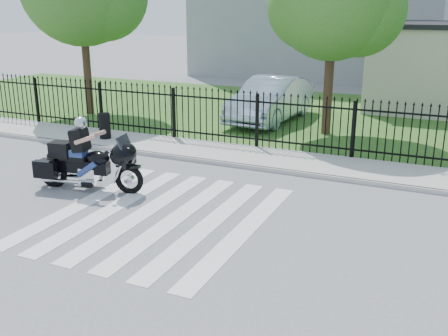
% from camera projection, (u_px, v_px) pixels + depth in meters
% --- Properties ---
extents(ground, '(120.00, 120.00, 0.00)m').
position_uv_depth(ground, '(160.00, 216.00, 11.53)').
color(ground, slate).
rests_on(ground, ground).
extents(crosswalk, '(5.00, 5.50, 0.01)m').
position_uv_depth(crosswalk, '(160.00, 216.00, 11.53)').
color(crosswalk, silver).
rests_on(crosswalk, ground).
extents(sidewalk, '(40.00, 2.00, 0.12)m').
position_uv_depth(sidewalk, '(245.00, 156.00, 15.86)').
color(sidewalk, '#ADAAA3').
rests_on(sidewalk, ground).
extents(curb, '(40.00, 0.12, 0.12)m').
position_uv_depth(curb, '(232.00, 165.00, 14.99)').
color(curb, '#ADAAA3').
rests_on(curb, ground).
extents(grass_strip, '(40.00, 12.00, 0.02)m').
position_uv_depth(grass_strip, '(307.00, 115.00, 21.97)').
color(grass_strip, '#2C591E').
rests_on(grass_strip, ground).
extents(iron_fence, '(26.00, 0.04, 1.80)m').
position_uv_depth(iron_fence, '(257.00, 122.00, 16.48)').
color(iron_fence, black).
rests_on(iron_fence, ground).
extents(motorcycle_rider, '(2.86, 1.21, 1.90)m').
position_uv_depth(motorcycle_rider, '(86.00, 160.00, 12.96)').
color(motorcycle_rider, black).
rests_on(motorcycle_rider, ground).
extents(parked_car, '(2.11, 5.27, 1.70)m').
position_uv_depth(parked_car, '(271.00, 99.00, 20.56)').
color(parked_car, '#AFC0DD').
rests_on(parked_car, grass_strip).
extents(litter_bin, '(0.50, 0.50, 0.85)m').
position_uv_depth(litter_bin, '(105.00, 126.00, 17.58)').
color(litter_bin, black).
rests_on(litter_bin, sidewalk).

